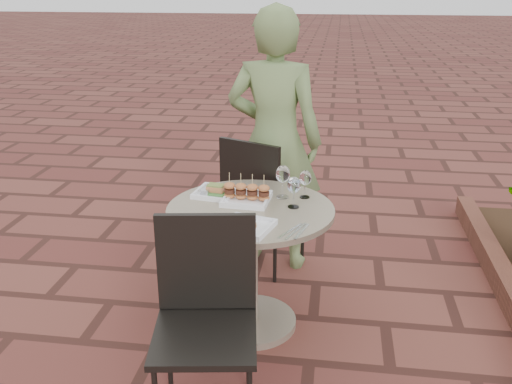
# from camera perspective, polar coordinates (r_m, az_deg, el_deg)

# --- Properties ---
(ground) EXTENTS (60.00, 60.00, 0.00)m
(ground) POSITION_cam_1_polar(r_m,az_deg,el_deg) (3.49, -1.27, -11.98)
(ground) COLOR brown
(ground) RESTS_ON ground
(cafe_table) EXTENTS (0.90, 0.90, 0.73)m
(cafe_table) POSITION_cam_1_polar(r_m,az_deg,el_deg) (3.15, -0.54, -5.70)
(cafe_table) COLOR gray
(cafe_table) RESTS_ON ground
(chair_far) EXTENTS (0.58, 0.58, 0.93)m
(chair_far) POSITION_cam_1_polar(r_m,az_deg,el_deg) (3.74, 0.23, -0.22)
(chair_far) COLOR black
(chair_far) RESTS_ON ground
(chair_near) EXTENTS (0.50, 0.50, 0.93)m
(chair_near) POSITION_cam_1_polar(r_m,az_deg,el_deg) (2.54, -5.05, -11.11)
(chair_near) COLOR black
(chair_near) RESTS_ON ground
(diner) EXTENTS (0.68, 0.49, 1.75)m
(diner) POSITION_cam_1_polar(r_m,az_deg,el_deg) (3.76, 1.85, 5.08)
(diner) COLOR #5D733F
(diner) RESTS_ON ground
(plate_salmon) EXTENTS (0.26, 0.26, 0.06)m
(plate_salmon) POSITION_cam_1_polar(r_m,az_deg,el_deg) (3.23, -4.03, 0.02)
(plate_salmon) COLOR white
(plate_salmon) RESTS_ON cafe_table
(plate_sliders) EXTENTS (0.26, 0.26, 0.16)m
(plate_sliders) POSITION_cam_1_polar(r_m,az_deg,el_deg) (3.12, -0.94, -0.27)
(plate_sliders) COLOR white
(plate_sliders) RESTS_ON cafe_table
(plate_tuna) EXTENTS (0.29, 0.29, 0.03)m
(plate_tuna) POSITION_cam_1_polar(r_m,az_deg,el_deg) (2.79, -0.93, -3.46)
(plate_tuna) COLOR white
(plate_tuna) RESTS_ON cafe_table
(wine_glass_right) EXTENTS (0.07, 0.07, 0.17)m
(wine_glass_right) POSITION_cam_1_polar(r_m,az_deg,el_deg) (3.02, 3.80, 0.61)
(wine_glass_right) COLOR white
(wine_glass_right) RESTS_ON cafe_table
(wine_glass_mid) EXTENTS (0.08, 0.08, 0.19)m
(wine_glass_mid) POSITION_cam_1_polar(r_m,az_deg,el_deg) (3.15, 2.70, 1.72)
(wine_glass_mid) COLOR white
(wine_glass_mid) RESTS_ON cafe_table
(wine_glass_far) EXTENTS (0.07, 0.07, 0.16)m
(wine_glass_far) POSITION_cam_1_polar(r_m,az_deg,el_deg) (3.16, 4.95, 1.35)
(wine_glass_far) COLOR white
(wine_glass_far) RESTS_ON cafe_table
(steel_ramekin) EXTENTS (0.07, 0.07, 0.04)m
(steel_ramekin) POSITION_cam_1_polar(r_m,az_deg,el_deg) (3.21, -5.14, -0.09)
(steel_ramekin) COLOR silver
(steel_ramekin) RESTS_ON cafe_table
(cutlery_set) EXTENTS (0.17, 0.24, 0.00)m
(cutlery_set) POSITION_cam_1_polar(r_m,az_deg,el_deg) (2.77, 4.01, -3.93)
(cutlery_set) COLOR silver
(cutlery_set) RESTS_ON cafe_table
(planter_curb) EXTENTS (0.12, 3.00, 0.15)m
(planter_curb) POSITION_cam_1_polar(r_m,az_deg,el_deg) (3.84, 24.20, -9.47)
(planter_curb) COLOR brown
(planter_curb) RESTS_ON ground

